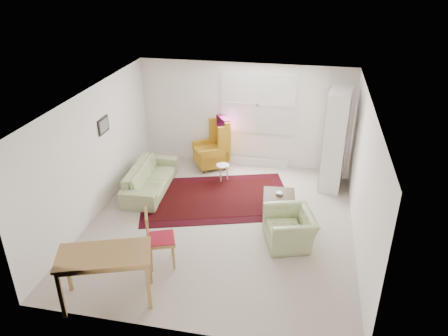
% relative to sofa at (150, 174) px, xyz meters
% --- Properties ---
extents(room, '(5.04, 5.54, 2.51)m').
position_rel_sofa_xyz_m(room, '(1.81, -0.79, 0.86)').
color(room, '#C1B1A5').
rests_on(room, ground).
extents(rug, '(3.58, 2.84, 0.03)m').
position_rel_sofa_xyz_m(rug, '(1.49, -0.10, -0.38)').
color(rug, black).
rests_on(rug, ground).
extents(sofa, '(0.85, 1.98, 0.79)m').
position_rel_sofa_xyz_m(sofa, '(0.00, 0.00, 0.00)').
color(sofa, '#9DA971').
rests_on(sofa, ground).
extents(armchair, '(1.06, 1.13, 0.72)m').
position_rel_sofa_xyz_m(armchair, '(3.12, -1.37, -0.03)').
color(armchair, '#9DA971').
rests_on(armchair, ground).
extents(wingback_chair, '(1.03, 1.01, 1.25)m').
position_rel_sofa_xyz_m(wingback_chair, '(1.04, 1.34, 0.23)').
color(wingback_chair, gold).
rests_on(wingback_chair, ground).
extents(coffee_table, '(0.66, 0.66, 0.49)m').
position_rel_sofa_xyz_m(coffee_table, '(2.85, -0.52, -0.15)').
color(coffee_table, '#3B2712').
rests_on(coffee_table, ground).
extents(stool, '(0.36, 0.36, 0.40)m').
position_rel_sofa_xyz_m(stool, '(1.47, 0.74, -0.20)').
color(stool, white).
rests_on(stool, ground).
extents(cabinet, '(0.56, 0.93, 2.20)m').
position_rel_sofa_xyz_m(cabinet, '(3.89, 0.99, 0.70)').
color(cabinet, white).
rests_on(cabinet, ground).
extents(desk, '(1.48, 1.07, 0.85)m').
position_rel_sofa_xyz_m(desk, '(0.56, -3.36, 0.03)').
color(desk, '#AA7F44').
rests_on(desk, ground).
extents(desk_chair, '(0.58, 0.58, 1.03)m').
position_rel_sofa_xyz_m(desk_chair, '(1.07, -2.39, 0.12)').
color(desk_chair, '#AA7F44').
rests_on(desk_chair, ground).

